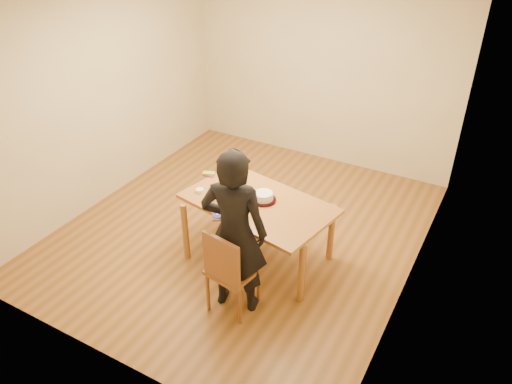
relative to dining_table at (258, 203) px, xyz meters
The scene contains 16 objects.
room_shell 1.04m from the dining_table, 120.55° to the left, with size 4.00×4.50×2.70m.
dining_table is the anchor object (origin of this frame).
dining_chair 0.84m from the dining_table, 79.05° to the right, with size 0.42×0.42×0.04m, color brown.
cake_plate 0.07m from the dining_table, 54.53° to the left, with size 0.27×0.27×0.02m, color red.
cake 0.10m from the dining_table, 54.53° to the left, with size 0.20×0.20×0.06m, color white.
frosting_dome 0.13m from the dining_table, 54.53° to the left, with size 0.20×0.20×0.03m, color white.
frosting_tub 0.34m from the dining_table, 91.57° to the right, with size 0.10×0.10×0.08m, color white.
frosting_lid 0.49m from the dining_table, 119.39° to the right, with size 0.11×0.11×0.01m, color #231BB1.
frosting_dollop 0.49m from the dining_table, 119.39° to the right, with size 0.04×0.04×0.02m, color white.
ramekin_green 0.44m from the dining_table, 154.38° to the right, with size 0.08×0.08×0.04m, color white.
ramekin_yellow 0.46m from the dining_table, behind, with size 0.08×0.08×0.04m, color white.
ramekin_multi 0.67m from the dining_table, 168.01° to the right, with size 0.08×0.08×0.04m, color white.
candy_box_pink 0.80m from the dining_table, 164.72° to the left, with size 0.13×0.07×0.02m, color #C92F88.
candy_box_green 0.80m from the dining_table, 164.54° to the left, with size 0.13×0.07×0.02m, color green.
spatula 0.52m from the dining_table, 108.45° to the right, with size 0.15×0.01×0.01m, color black.
person 0.76m from the dining_table, 78.39° to the right, with size 0.63×0.41×1.73m, color black.
Camera 1 is at (2.56, -4.26, 3.62)m, focal length 35.00 mm.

